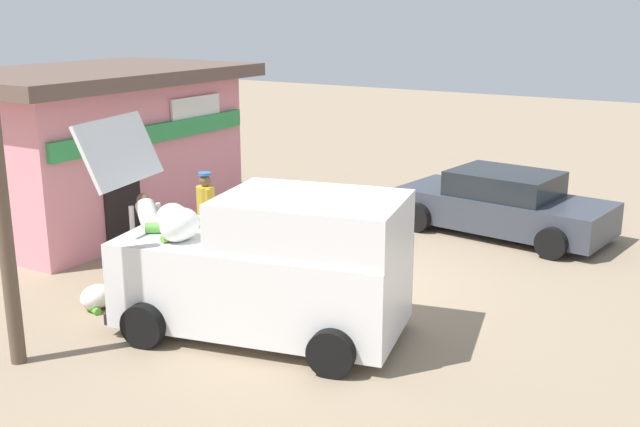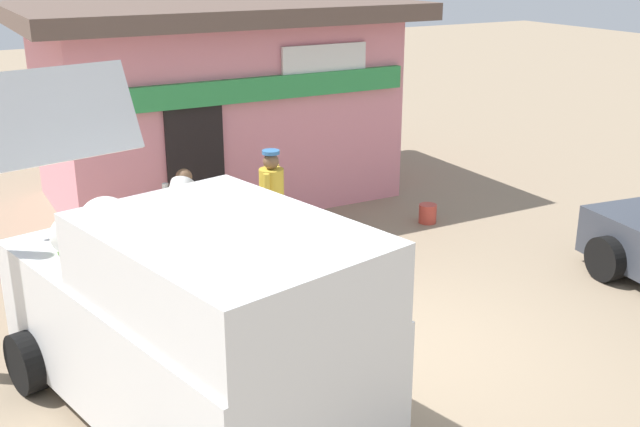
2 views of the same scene
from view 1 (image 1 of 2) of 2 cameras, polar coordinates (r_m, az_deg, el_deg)
ground_plane at (r=13.20m, az=1.28°, el=-5.00°), size 60.00×60.00×0.00m
storefront_bar at (r=16.82m, az=-16.34°, el=4.89°), size 6.44×4.23×3.35m
delivery_van at (r=10.78m, az=-3.76°, el=-3.91°), size 2.89×4.71×3.01m
parked_sedan at (r=16.18m, az=13.57°, el=0.65°), size 2.60×4.50×1.32m
vendor_standing at (r=14.33m, az=-8.54°, el=0.33°), size 0.48×0.48×1.62m
customer_bending at (r=13.64m, az=-12.65°, el=-0.95°), size 0.72×0.78×1.37m
unloaded_banana_pile at (r=12.43m, az=-16.29°, el=-6.10°), size 0.78×0.73×0.38m
paint_bucket at (r=16.92m, az=-2.92°, el=0.06°), size 0.28×0.28×0.31m
utility_pole at (r=10.34m, az=-22.78°, el=0.67°), size 0.20×0.20×4.34m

